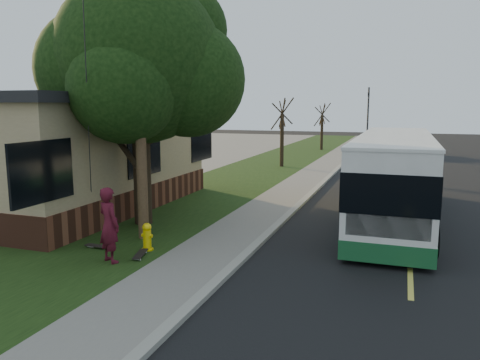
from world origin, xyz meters
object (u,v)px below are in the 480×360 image
Objects in this scene: leafy_tree at (142,64)px; bare_tree_far at (322,127)px; traffic_signal at (368,113)px; skateboard_main at (140,254)px; dumpster at (85,193)px; utility_pole at (138,78)px; distant_car at (403,145)px; transit_bus at (394,175)px; bare_tree_near at (282,133)px; fire_hydrant at (147,237)px; skateboard_spare at (99,246)px; skateboarder at (109,225)px.

leafy_tree reaches higher than bare_tree_far.
skateboard_main is at bearing -94.97° from traffic_signal.
dumpster is at bearing -99.93° from bare_tree_far.
utility_pole is 28.33m from distant_car.
utility_pole reaches higher than transit_bus.
dumpster is at bearing 138.80° from skateboard_main.
transit_bus is at bearing 47.51° from skateboard_main.
bare_tree_far is at bearing 105.00° from transit_bus.
bare_tree_near is 12.54m from distant_car.
fire_hydrant is 8.56m from transit_bus.
skateboard_spare is at bearing -91.31° from bare_tree_near.
leafy_tree is 6.18m from skateboard_main.
bare_tree_far is at bearing 87.61° from bare_tree_near.
transit_bus is at bearing -75.00° from bare_tree_far.
leafy_tree is 5.75m from skateboarder.
dumpster is (-11.01, -2.05, -0.93)m from transit_bus.
skateboard_main is at bearing -86.91° from bare_tree_near.
utility_pole is at bearing -62.40° from leafy_tree.
leafy_tree is at bearing 117.79° from skateboard_main.
leafy_tree is (-1.57, 2.65, 4.73)m from fire_hydrant.
bare_tree_near is (0.67, 15.35, -3.02)m from leafy_tree.
skateboarder is at bearing -41.15° from skateboard_spare.
bare_tree_far is (0.50, 12.00, -0.15)m from bare_tree_near.
distant_car is at bearing 77.79° from skateboard_main.
skateboarder is (-3.47, -35.12, -2.16)m from traffic_signal.
utility_pole is 8.93m from transit_bus.
bare_tree_far is (-0.40, 30.00, 1.57)m from fire_hydrant.
skateboard_spare is 0.17× the size of distant_car.
dumpster is at bearing 145.58° from utility_pole.
skateboard_spare is (-1.42, 0.23, -0.00)m from skateboard_main.
transit_bus reaches higher than fire_hydrant.
traffic_signal reaches higher than fire_hydrant.
leafy_tree is at bearing -20.42° from dumpster.
utility_pole is at bearing -56.01° from skateboarder.
traffic_signal is at bearing 114.03° from distant_car.
skateboarder is at bearing -132.13° from transit_bus.
dumpster is at bearing -119.74° from distant_car.
traffic_signal is 34.71m from skateboard_spare.
bare_tree_far is at bearing 159.95° from distant_car.
transit_bus is at bearing -84.01° from traffic_signal.
utility_pole is 1.65× the size of traffic_signal.
bare_tree_near is 18.41m from skateboard_spare.
skateboard_spare is at bearing -91.74° from bare_tree_far.
transit_bus is 11.24m from dumpster.
transit_bus is (2.94, -28.04, -1.62)m from traffic_signal.
skateboard_spare is 29.48m from distant_car.
traffic_signal reaches higher than distant_car.
skateboarder is 2.27× the size of skateboard_spare.
fire_hydrant is 18.10m from bare_tree_near.
leafy_tree reaches higher than bare_tree_near.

